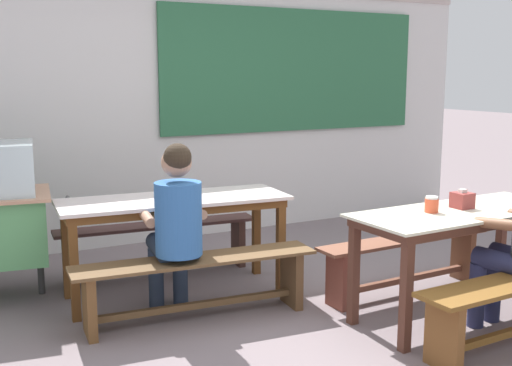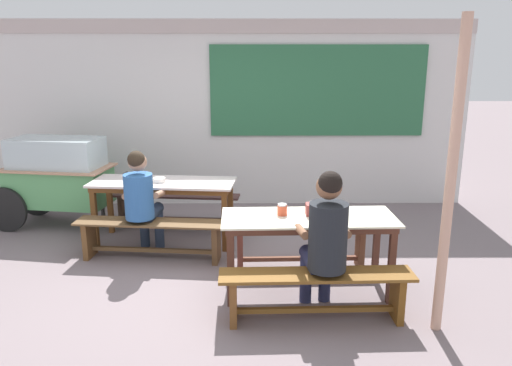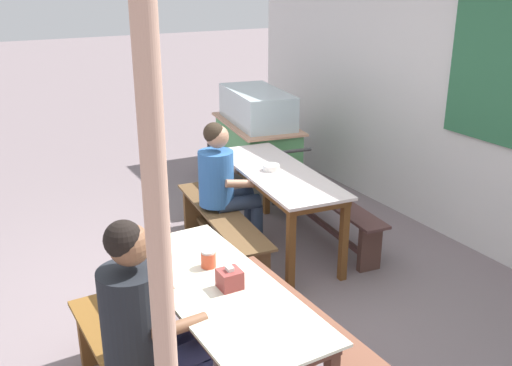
% 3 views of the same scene
% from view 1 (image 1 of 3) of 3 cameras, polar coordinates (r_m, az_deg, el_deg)
% --- Properties ---
extents(ground_plane, '(40.00, 40.00, 0.00)m').
position_cam_1_polar(ground_plane, '(4.37, 6.54, -12.92)').
color(ground_plane, slate).
extents(backdrop_wall, '(7.20, 0.23, 2.72)m').
position_cam_1_polar(backdrop_wall, '(6.51, -6.72, 7.57)').
color(backdrop_wall, silver).
rests_on(backdrop_wall, ground_plane).
extents(dining_table_far, '(1.76, 0.77, 0.76)m').
position_cam_1_polar(dining_table_far, '(4.81, -7.39, -2.29)').
color(dining_table_far, silver).
rests_on(dining_table_far, ground_plane).
extents(dining_table_near, '(1.64, 0.67, 0.76)m').
position_cam_1_polar(dining_table_near, '(4.58, 18.08, -3.35)').
color(dining_table_near, beige).
rests_on(dining_table_near, ground_plane).
extents(bench_far_back, '(1.71, 0.40, 0.44)m').
position_cam_1_polar(bench_far_back, '(5.42, -8.84, -5.14)').
color(bench_far_back, '#4D302E').
rests_on(bench_far_back, ground_plane).
extents(bench_far_front, '(1.71, 0.47, 0.44)m').
position_cam_1_polar(bench_far_front, '(4.41, -5.37, -8.63)').
color(bench_far_front, brown).
rests_on(bench_far_front, ground_plane).
extents(bench_near_back, '(1.53, 0.29, 0.44)m').
position_cam_1_polar(bench_near_back, '(5.05, 13.24, -6.48)').
color(bench_near_back, brown).
rests_on(bench_near_back, ground_plane).
extents(person_left_back_turned, '(0.46, 0.58, 1.24)m').
position_cam_1_polar(person_left_back_turned, '(4.33, -7.23, -3.39)').
color(person_left_back_turned, '#273449').
rests_on(person_left_back_turned, ground_plane).
extents(tissue_box, '(0.12, 0.13, 0.13)m').
position_cam_1_polar(tissue_box, '(4.61, 18.09, -1.47)').
color(tissue_box, brown).
rests_on(tissue_box, dining_table_near).
extents(condiment_jar, '(0.09, 0.09, 0.11)m').
position_cam_1_polar(condiment_jar, '(4.41, 15.55, -1.88)').
color(condiment_jar, '#D64C2D').
rests_on(condiment_jar, dining_table_near).
extents(soup_bowl, '(0.15, 0.15, 0.05)m').
position_cam_1_polar(soup_bowl, '(4.74, -7.64, -1.14)').
color(soup_bowl, silver).
rests_on(soup_bowl, dining_table_far).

